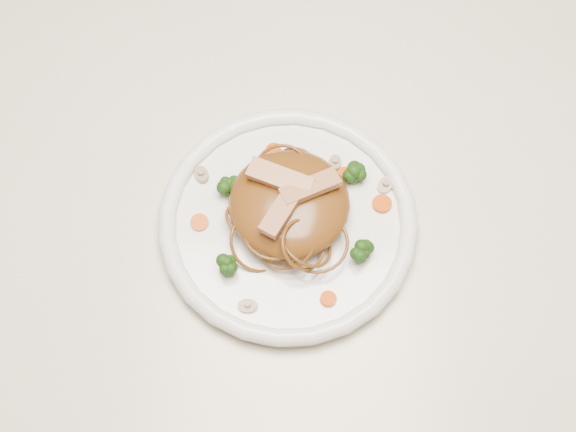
{
  "coord_description": "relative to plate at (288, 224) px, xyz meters",
  "views": [
    {
      "loc": [
        0.0,
        -0.4,
        1.54
      ],
      "look_at": [
        -0.02,
        -0.05,
        0.78
      ],
      "focal_mm": 46.98,
      "sensor_mm": 36.0,
      "label": 1
    }
  ],
  "objects": [
    {
      "name": "plate",
      "position": [
        0.0,
        0.0,
        0.0
      ],
      "size": [
        0.33,
        0.33,
        0.02
      ],
      "primitive_type": "cylinder",
      "rotation": [
        0.0,
        0.0,
        0.16
      ],
      "color": "white",
      "rests_on": "table"
    },
    {
      "name": "carrot_4",
      "position": [
        0.05,
        -0.09,
        0.01
      ],
      "size": [
        0.02,
        0.02,
        0.0
      ],
      "primitive_type": "cylinder",
      "rotation": [
        0.0,
        0.0,
        -0.22
      ],
      "color": "#EE4E08",
      "rests_on": "plate"
    },
    {
      "name": "broccoli_2",
      "position": [
        -0.06,
        -0.07,
        0.02
      ],
      "size": [
        0.04,
        0.04,
        0.03
      ],
      "primitive_type": null,
      "rotation": [
        0.0,
        0.0,
        0.23
      ],
      "color": "#1C430E",
      "rests_on": "plate"
    },
    {
      "name": "mushroom_0",
      "position": [
        -0.04,
        -0.1,
        0.01
      ],
      "size": [
        0.02,
        0.02,
        0.01
      ],
      "primitive_type": "cylinder",
      "rotation": [
        0.0,
        0.0,
        0.05
      ],
      "color": "#BDAB8E",
      "rests_on": "plate"
    },
    {
      "name": "mushroom_1",
      "position": [
        0.11,
        0.05,
        0.01
      ],
      "size": [
        0.03,
        0.03,
        0.01
      ],
      "primitive_type": "cylinder",
      "rotation": [
        0.0,
        0.0,
        1.02
      ],
      "color": "#BDAB8E",
      "rests_on": "plate"
    },
    {
      "name": "chicken_c",
      "position": [
        -0.01,
        -0.01,
        0.06
      ],
      "size": [
        0.05,
        0.07,
        0.01
      ],
      "primitive_type": "cube",
      "rotation": [
        0.0,
        0.0,
        4.27
      ],
      "color": "tan",
      "rests_on": "noodle_mound"
    },
    {
      "name": "table",
      "position": [
        0.02,
        0.05,
        -0.11
      ],
      "size": [
        1.2,
        0.8,
        0.75
      ],
      "color": "beige",
      "rests_on": "ground"
    },
    {
      "name": "carrot_0",
      "position": [
        0.06,
        0.06,
        0.01
      ],
      "size": [
        0.02,
        0.02,
        0.0
      ],
      "primitive_type": "cylinder",
      "rotation": [
        0.0,
        0.0,
        -0.38
      ],
      "color": "#EE4E08",
      "rests_on": "plate"
    },
    {
      "name": "ground",
      "position": [
        0.02,
        0.05,
        -0.76
      ],
      "size": [
        4.0,
        4.0,
        0.0
      ],
      "primitive_type": "plane",
      "color": "#58321E",
      "rests_on": "ground"
    },
    {
      "name": "broccoli_3",
      "position": [
        0.08,
        -0.04,
        0.02
      ],
      "size": [
        0.03,
        0.03,
        0.03
      ],
      "primitive_type": null,
      "rotation": [
        0.0,
        0.0,
        -0.05
      ],
      "color": "#1C430E",
      "rests_on": "plate"
    },
    {
      "name": "chicken_b",
      "position": [
        -0.01,
        0.03,
        0.06
      ],
      "size": [
        0.08,
        0.05,
        0.01
      ],
      "primitive_type": "cube",
      "rotation": [
        0.0,
        0.0,
        2.82
      ],
      "color": "tan",
      "rests_on": "noodle_mound"
    },
    {
      "name": "carrot_3",
      "position": [
        -0.02,
        0.09,
        0.01
      ],
      "size": [
        0.02,
        0.02,
        0.0
      ],
      "primitive_type": "cylinder",
      "rotation": [
        0.0,
        0.0,
        -0.22
      ],
      "color": "#EE4E08",
      "rests_on": "plate"
    },
    {
      "name": "broccoli_1",
      "position": [
        -0.07,
        0.03,
        0.02
      ],
      "size": [
        0.03,
        0.03,
        0.03
      ],
      "primitive_type": null,
      "rotation": [
        0.0,
        0.0,
        0.36
      ],
      "color": "#1C430E",
      "rests_on": "plate"
    },
    {
      "name": "mushroom_2",
      "position": [
        -0.1,
        0.05,
        0.01
      ],
      "size": [
        0.03,
        0.03,
        0.01
      ],
      "primitive_type": "cylinder",
      "rotation": [
        0.0,
        0.0,
        -1.12
      ],
      "color": "#BDAB8E",
      "rests_on": "plate"
    },
    {
      "name": "mushroom_3",
      "position": [
        0.05,
        0.08,
        0.01
      ],
      "size": [
        0.02,
        0.02,
        0.01
      ],
      "primitive_type": "cylinder",
      "rotation": [
        0.0,
        0.0,
        1.66
      ],
      "color": "#BDAB8E",
      "rests_on": "plate"
    },
    {
      "name": "chicken_a",
      "position": [
        0.02,
        0.02,
        0.06
      ],
      "size": [
        0.07,
        0.05,
        0.01
      ],
      "primitive_type": "cube",
      "rotation": [
        0.0,
        0.0,
        0.52
      ],
      "color": "tan",
      "rests_on": "noodle_mound"
    },
    {
      "name": "noodle_mound",
      "position": [
        0.0,
        0.01,
        0.03
      ],
      "size": [
        0.15,
        0.15,
        0.04
      ],
      "primitive_type": "ellipsoid",
      "rotation": [
        0.0,
        0.0,
        0.13
      ],
      "color": "#613712",
      "rests_on": "plate"
    },
    {
      "name": "carrot_2",
      "position": [
        0.11,
        0.03,
        0.01
      ],
      "size": [
        0.03,
        0.03,
        0.0
      ],
      "primitive_type": "cylinder",
      "rotation": [
        0.0,
        0.0,
        -0.26
      ],
      "color": "#EE4E08",
      "rests_on": "plate"
    },
    {
      "name": "broccoli_0",
      "position": [
        0.07,
        0.06,
        0.02
      ],
      "size": [
        0.04,
        0.04,
        0.03
      ],
      "primitive_type": null,
      "rotation": [
        0.0,
        0.0,
        0.28
      ],
      "color": "#1C430E",
      "rests_on": "plate"
    },
    {
      "name": "carrot_1",
      "position": [
        -0.1,
        -0.01,
        0.01
      ],
      "size": [
        0.02,
        0.02,
        0.0
      ],
      "primitive_type": "cylinder",
      "rotation": [
        0.0,
        0.0,
        0.03
      ],
      "color": "#EE4E08",
      "rests_on": "plate"
    }
  ]
}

